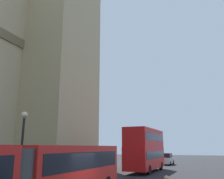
{
  "coord_description": "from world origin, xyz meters",
  "views": [
    {
      "loc": [
        -11.61,
        -5.87,
        2.82
      ],
      "look_at": [
        11.89,
        4.2,
        8.99
      ],
      "focal_mm": 38.3,
      "sensor_mm": 36.0,
      "label": 1
    }
  ],
  "objects_px": {
    "articulated_bus": "(4,175)",
    "sedan_lead": "(166,159)",
    "street_lamp": "(22,144)",
    "double_decker_bus": "(145,148)"
  },
  "relations": [
    {
      "from": "articulated_bus",
      "to": "double_decker_bus",
      "type": "relative_size",
      "value": 1.9
    },
    {
      "from": "street_lamp",
      "to": "sedan_lead",
      "type": "bearing_deg",
      "value": -9.36
    },
    {
      "from": "articulated_bus",
      "to": "street_lamp",
      "type": "xyz_separation_m",
      "value": [
        5.6,
        4.51,
        1.31
      ]
    },
    {
      "from": "street_lamp",
      "to": "double_decker_bus",
      "type": "bearing_deg",
      "value": -16.32
    },
    {
      "from": "double_decker_bus",
      "to": "street_lamp",
      "type": "xyz_separation_m",
      "value": [
        -15.39,
        4.5,
        0.35
      ]
    },
    {
      "from": "articulated_bus",
      "to": "sedan_lead",
      "type": "height_order",
      "value": "articulated_bus"
    },
    {
      "from": "sedan_lead",
      "to": "street_lamp",
      "type": "bearing_deg",
      "value": 170.64
    },
    {
      "from": "sedan_lead",
      "to": "street_lamp",
      "type": "height_order",
      "value": "street_lamp"
    },
    {
      "from": "sedan_lead",
      "to": "street_lamp",
      "type": "relative_size",
      "value": 0.83
    },
    {
      "from": "street_lamp",
      "to": "articulated_bus",
      "type": "bearing_deg",
      "value": -141.2
    }
  ]
}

